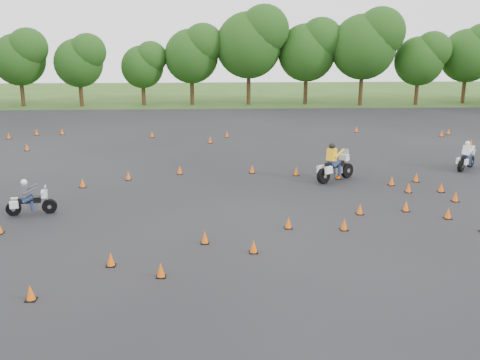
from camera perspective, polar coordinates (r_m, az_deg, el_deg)
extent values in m
plane|color=#2D5119|center=(19.96, 0.57, -6.32)|extent=(140.00, 140.00, 0.00)
plane|color=black|center=(25.63, -0.22, -1.42)|extent=(62.00, 62.00, 0.00)
cone|color=#E85809|center=(26.95, 17.54, -0.81)|extent=(0.26, 0.26, 0.45)
cone|color=#E85809|center=(29.33, -6.45, 1.07)|extent=(0.26, 0.26, 0.45)
cone|color=#E85809|center=(28.64, 10.43, 0.57)|extent=(0.26, 0.26, 0.45)
cone|color=#E85809|center=(37.88, -21.78, 3.26)|extent=(0.26, 0.26, 0.45)
cone|color=#E85809|center=(40.06, 23.40, 3.69)|extent=(0.26, 0.26, 0.45)
cone|color=#E85809|center=(17.06, -8.44, -9.51)|extent=(0.26, 0.26, 0.45)
cone|color=#E85809|center=(27.71, -16.45, -0.30)|extent=(0.26, 0.26, 0.45)
cone|color=#E85809|center=(43.01, 20.71, 4.66)|extent=(0.26, 0.26, 0.45)
cone|color=#E85809|center=(43.30, -18.46, 4.93)|extent=(0.26, 0.26, 0.45)
cone|color=#E85809|center=(28.57, -11.84, 0.46)|extent=(0.26, 0.26, 0.45)
cone|color=#E85809|center=(18.67, 1.46, -7.12)|extent=(0.26, 0.26, 0.45)
cone|color=#E85809|center=(23.14, 12.67, -3.05)|extent=(0.26, 0.26, 0.45)
cone|color=#E85809|center=(29.06, 18.28, 0.26)|extent=(0.26, 0.26, 0.45)
cone|color=#E85809|center=(18.14, -13.63, -8.25)|extent=(0.26, 0.26, 0.45)
cone|color=#E85809|center=(24.04, 17.29, -2.69)|extent=(0.26, 0.26, 0.45)
cone|color=#E85809|center=(29.03, 6.01, 0.93)|extent=(0.26, 0.26, 0.45)
cone|color=#E85809|center=(37.78, -3.21, 4.29)|extent=(0.26, 0.26, 0.45)
cone|color=#E85809|center=(43.64, -20.88, 4.79)|extent=(0.26, 0.26, 0.45)
cone|color=#E85809|center=(21.04, 5.19, -4.58)|extent=(0.26, 0.26, 0.45)
cone|color=#E85809|center=(29.37, 1.30, 1.18)|extent=(0.26, 0.26, 0.45)
cone|color=#E85809|center=(16.62, -21.45, -11.15)|extent=(0.26, 0.26, 0.45)
cone|color=#E85809|center=(44.02, 21.37, 4.82)|extent=(0.26, 0.26, 0.45)
cone|color=#E85809|center=(26.21, 22.00, -1.66)|extent=(0.26, 0.26, 0.45)
cone|color=#E85809|center=(42.78, -23.46, 4.34)|extent=(0.26, 0.26, 0.45)
cone|color=#E85809|center=(28.00, 15.87, -0.10)|extent=(0.26, 0.26, 0.45)
cone|color=#E85809|center=(21.16, 11.06, -4.68)|extent=(0.26, 0.26, 0.45)
cone|color=#E85809|center=(43.04, 12.33, 5.30)|extent=(0.26, 0.26, 0.45)
cone|color=#E85809|center=(19.52, -3.77, -6.14)|extent=(0.26, 0.26, 0.45)
cone|color=#E85809|center=(40.45, -9.38, 4.84)|extent=(0.26, 0.26, 0.45)
cone|color=#E85809|center=(26.74, -21.97, -1.34)|extent=(0.26, 0.26, 0.45)
cone|color=#E85809|center=(27.55, 20.67, -0.75)|extent=(0.26, 0.26, 0.45)
cone|color=#E85809|center=(23.66, 21.32, -3.34)|extent=(0.26, 0.26, 0.45)
cone|color=#E85809|center=(39.92, -1.40, 4.90)|extent=(0.26, 0.26, 0.45)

